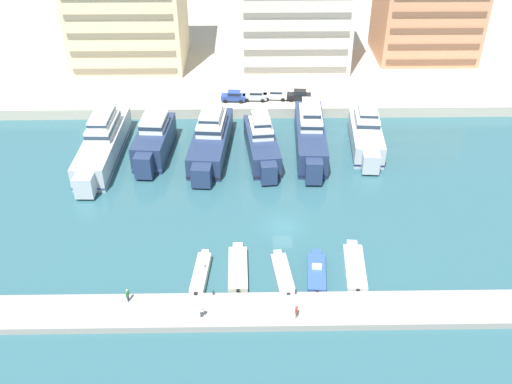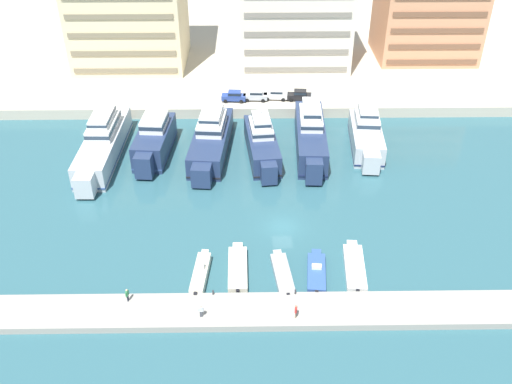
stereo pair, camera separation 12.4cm
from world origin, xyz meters
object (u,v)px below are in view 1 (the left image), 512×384
Objects in this scene: yacht_navy_left at (154,141)px; yacht_navy_mid_left at (211,139)px; car_white_mid_left at (276,94)px; car_silver_left at (255,95)px; yacht_silver_center_right at (366,135)px; motorboat_blue_center_left at (317,272)px; pedestrian_near_edge at (201,310)px; yacht_navy_center at (310,135)px; car_black_center_left at (299,95)px; motorboat_cream_left at (238,268)px; pedestrian_far_side at (128,294)px; motorboat_grey_mid_left at (283,274)px; yacht_navy_center_left at (262,143)px; yacht_silver_far_left at (103,143)px; car_blue_far_left at (234,96)px; pedestrian_mid_deck at (296,310)px; motorboat_cream_far_left at (201,273)px; motorboat_white_center at (355,267)px.

yacht_navy_left is 8.51m from yacht_navy_mid_left.
car_silver_left is at bearing -174.43° from car_white_mid_left.
yacht_navy_mid_left is at bearing -177.59° from yacht_silver_center_right.
yacht_navy_left reaches higher than motorboat_blue_center_left.
motorboat_blue_center_left is 14.30m from pedestrian_near_edge.
car_black_center_left is at bearing 92.51° from yacht_navy_center.
yacht_navy_center is at bearing 68.79° from motorboat_cream_left.
yacht_silver_center_right is 45.37m from pedestrian_far_side.
motorboat_grey_mid_left is 4.70× the size of pedestrian_far_side.
yacht_navy_left is 0.90× the size of yacht_navy_center_left.
yacht_navy_mid_left is at bearing -134.85° from car_black_center_left.
yacht_silver_far_left is at bearing 137.47° from motorboat_blue_center_left.
yacht_navy_center is 39.74m from pedestrian_far_side.
car_silver_left is (-6.27, 42.43, 2.33)m from motorboat_blue_center_left.
yacht_navy_mid_left is 4.83× the size of car_blue_far_left.
pedestrian_far_side is (-7.06, -32.36, -0.51)m from yacht_navy_mid_left.
pedestrian_mid_deck is at bearing -82.03° from motorboat_grey_mid_left.
car_white_mid_left is at bearing 5.57° from car_silver_left.
motorboat_blue_center_left reaches higher than motorboat_cream_left.
motorboat_cream_left is 1.96× the size of car_blue_far_left.
motorboat_cream_left is 41.81m from car_silver_left.
yacht_navy_left is 29.59m from motorboat_cream_left.
yacht_silver_center_right is (39.69, 2.03, -0.07)m from yacht_silver_far_left.
motorboat_cream_left is at bearing -51.98° from yacht_silver_far_left.
yacht_navy_left is at bearing -146.82° from car_black_center_left.
motorboat_cream_far_left is 8.57m from pedestrian_far_side.
car_white_mid_left is (10.43, 14.95, 0.49)m from yacht_navy_mid_left.
motorboat_grey_mid_left is 17.04m from pedestrian_far_side.
yacht_navy_center is (23.59, 1.09, 0.21)m from yacht_navy_left.
motorboat_blue_center_left is 42.46m from car_black_center_left.
yacht_silver_far_left is 34.24m from car_black_center_left.
yacht_silver_far_left is 23.68m from yacht_navy_center_left.
yacht_silver_far_left is 5.43× the size of car_blue_far_left.
motorboat_grey_mid_left is 42.80m from car_blue_far_left.
car_white_mid_left is (-7.18, 41.96, 2.32)m from motorboat_white_center.
yacht_navy_mid_left is 0.98× the size of yacht_navy_center.
yacht_navy_mid_left is 12.26× the size of pedestrian_mid_deck.
yacht_silver_center_right is (23.68, 1.00, -0.01)m from yacht_navy_mid_left.
yacht_navy_mid_left is 23.70m from yacht_silver_center_right.
pedestrian_near_edge is (-16.86, -7.73, 1.30)m from motorboat_white_center.
motorboat_cream_far_left is 42.45m from car_blue_far_left.
motorboat_cream_left is 1.08× the size of motorboat_grey_mid_left.
motorboat_cream_far_left is 0.89× the size of motorboat_cream_left.
yacht_navy_left is (7.51, 0.56, -0.02)m from yacht_silver_far_left.
yacht_silver_far_left reaches higher than motorboat_white_center.
yacht_navy_center_left reaches higher than motorboat_cream_left.
motorboat_white_center is 42.63m from car_white_mid_left.
car_silver_left reaches higher than pedestrian_mid_deck.
yacht_navy_mid_left is at bearing 170.85° from yacht_navy_center_left.
car_white_mid_left reaches higher than pedestrian_mid_deck.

